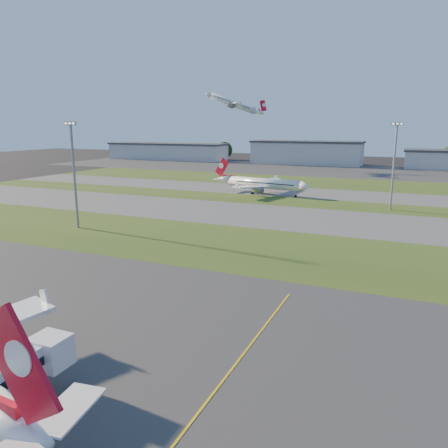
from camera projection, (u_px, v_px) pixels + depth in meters
The scene contains 18 objects.
ground at pixel (152, 398), 40.85m from camera, with size 700.00×700.00×0.00m, color black.
apron_near at pixel (152, 397), 40.85m from camera, with size 300.00×70.00×0.01m, color #333335.
grass_strip_a at pixel (294, 253), 87.35m from camera, with size 300.00×34.00×0.01m, color #324617.
taxiway_a at pixel (325, 221), 116.87m from camera, with size 300.00×32.00×0.01m, color #515154.
grass_strip_b at pixel (340, 205), 139.22m from camera, with size 300.00×18.00×0.01m, color #324617.
taxiway_b at pixel (350, 195), 158.90m from camera, with size 300.00×26.00×0.01m, color #515154.
grass_strip_c at pixel (361, 185), 188.41m from camera, with size 300.00×40.00×0.01m, color #324617.
apron_far at pixel (374, 171), 242.07m from camera, with size 400.00×80.00×0.01m, color #333335.
yellow_line at pixel (200, 411), 38.91m from camera, with size 0.25×60.00×0.02m, color gold.
airliner_taxiing at pixel (263, 184), 160.75m from camera, with size 36.28×30.53×11.39m.
airliner_departing at pixel (233, 104), 254.43m from camera, with size 30.83×26.48×10.67m.
light_mast_west at pixel (74, 168), 105.51m from camera, with size 3.20×0.70×25.80m.
light_mast_centre at pixel (394, 161), 128.33m from camera, with size 3.20×0.70×25.80m.
hangar_far_west at pixel (167, 151), 325.96m from camera, with size 91.80×23.00×12.20m.
hangar_west at pixel (306, 153), 284.74m from camera, with size 71.40×23.00×15.20m.
tree_far_west at pixel (133, 149), 353.08m from camera, with size 11.00×11.00×12.00m.
tree_west at pixel (224, 150), 323.57m from camera, with size 12.10×12.10×13.20m.
tree_mid_west at pixel (348, 155), 285.24m from camera, with size 9.90×9.90×10.80m.
Camera 1 is at (20.63, -30.56, 24.88)m, focal length 35.00 mm.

